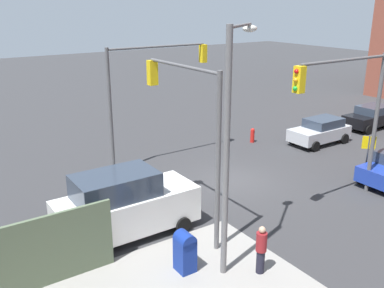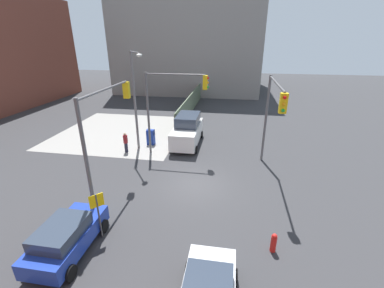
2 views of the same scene
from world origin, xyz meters
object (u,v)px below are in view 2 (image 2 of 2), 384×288
Objects in this scene: traffic_signal_nw_corner at (105,124)px; traffic_signal_ne_corner at (170,99)px; sedan_blue at (67,237)px; smokestack at (56,41)px; traffic_signal_se_corner at (272,109)px; pedestrian_crossing at (126,142)px; fire_hydrant at (274,242)px; van_white_delivery at (187,130)px; street_lamp_corner at (135,95)px; mailbox_blue at (151,136)px.

traffic_signal_ne_corner is at bearing -14.85° from traffic_signal_nw_corner.
sedan_blue is (-10.99, 2.04, -3.75)m from traffic_signal_ne_corner.
traffic_signal_nw_corner is 1.00× the size of traffic_signal_ne_corner.
smokestack reaches higher than traffic_signal_se_corner.
smokestack reaches higher than pedestrian_crossing.
traffic_signal_ne_corner is at bearing -133.78° from smokestack.
fire_hydrant is 0.55× the size of pedestrian_crossing.
smokestack reaches higher than fire_hydrant.
traffic_signal_nw_corner is at bearing -3.05° from sedan_blue.
smokestack is 2.56× the size of traffic_signal_ne_corner.
van_white_delivery is 5.40m from pedestrian_crossing.
street_lamp_corner is at bearing -145.40° from pedestrian_crossing.
smokestack is 50.04m from fire_hydrant.
traffic_signal_nw_corner is 10.05m from traffic_signal_se_corner.
fire_hydrant is 13.29m from van_white_delivery.
traffic_signal_se_corner reaches higher than pedestrian_crossing.
traffic_signal_nw_corner is at bearing -142.32° from smokestack.
mailbox_blue is 2.50m from pedestrian_crossing.
traffic_signal_nw_corner is (-33.02, -25.50, -3.68)m from smokestack.
traffic_signal_nw_corner is 10.13m from van_white_delivery.
traffic_signal_ne_corner is (-26.17, -27.31, -3.73)m from smokestack.
fire_hydrant is at bearing -153.10° from van_white_delivery.
traffic_signal_ne_corner is 5.32m from pedestrian_crossing.
van_white_delivery is at bearing -130.22° from smokestack.
traffic_signal_se_corner is at bearing -105.30° from street_lamp_corner.
pedestrian_crossing reaches higher than mailbox_blue.
fire_hydrant is 9.05m from sedan_blue.
traffic_signal_nw_corner is 7.08m from traffic_signal_ne_corner.
pedestrian_crossing is (-0.70, 0.91, -3.81)m from street_lamp_corner.
mailbox_blue is 14.50m from fire_hydrant.
street_lamp_corner is at bearing 8.54° from traffic_signal_nw_corner.
traffic_signal_nw_corner reaches higher than sedan_blue.
street_lamp_corner reaches higher than traffic_signal_se_corner.
traffic_signal_ne_corner is 4.78m from mailbox_blue.
van_white_delivery is (-23.85, -28.20, -7.04)m from smokestack.
van_white_delivery is (13.32, -2.92, 0.44)m from sedan_blue.
mailbox_blue is (-24.47, -25.00, -7.56)m from smokestack.
traffic_signal_ne_corner is 1.61× the size of sedan_blue.
traffic_signal_se_corner is 6.91× the size of fire_hydrant.
traffic_signal_se_corner is at bearing 166.57° from pedestrian_crossing.
street_lamp_corner is 5.59× the size of mailbox_blue.
van_white_delivery is (9.17, -2.70, -3.36)m from traffic_signal_nw_corner.
traffic_signal_ne_corner is 12.43m from fire_hydrant.
smokestack is at bearing -51.22° from pedestrian_crossing.
fire_hydrant is 0.23× the size of sedan_blue.
sedan_blue is at bearing -178.74° from mailbox_blue.
mailbox_blue is at bearing -134.39° from smokestack.
fire_hydrant is at bearing -136.21° from smokestack.
traffic_signal_se_corner is 4.55× the size of mailbox_blue.
smokestack is 36.17m from pedestrian_crossing.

